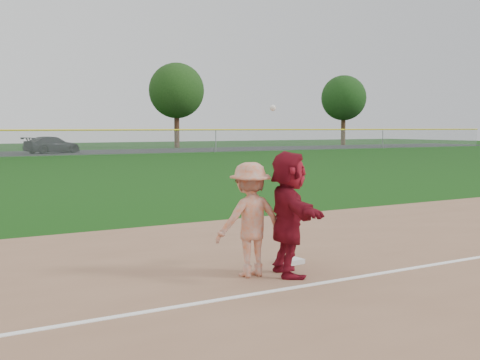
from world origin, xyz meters
TOP-DOWN VIEW (x-y plane):
  - ground at (0.00, 0.00)m, footprint 160.00×160.00m
  - foul_line at (0.00, -0.80)m, footprint 60.00×0.10m
  - first_base at (0.32, 0.45)m, footprint 0.37×0.37m
  - base_runner at (-0.14, -0.16)m, footprint 1.05×1.79m
  - car_right at (6.86, 45.01)m, footprint 5.30×3.53m
  - first_base_play at (-0.65, 0.09)m, footprint 1.09×0.64m
  - tree_3 at (22.00, 52.80)m, footprint 6.00×6.00m
  - tree_4 at (44.00, 51.20)m, footprint 5.60×5.60m

SIDE VIEW (x-z plane):
  - ground at x=0.00m, z-range 0.00..0.00m
  - foul_line at x=0.00m, z-range 0.02..0.03m
  - first_base at x=0.32m, z-range 0.02..0.10m
  - car_right at x=6.86m, z-range 0.01..1.44m
  - first_base_play at x=-0.65m, z-range -0.40..2.11m
  - base_runner at x=-0.14m, z-range 0.02..1.86m
  - tree_4 at x=44.00m, z-range 1.51..10.18m
  - tree_3 at x=22.00m, z-range 1.57..10.76m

